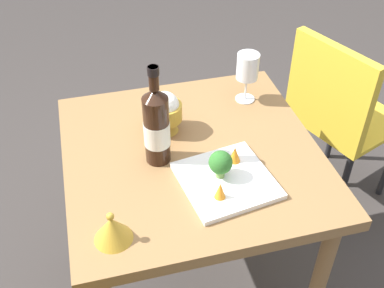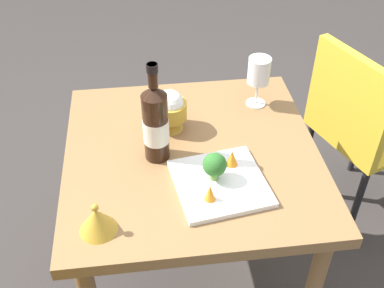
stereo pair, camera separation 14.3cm
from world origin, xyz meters
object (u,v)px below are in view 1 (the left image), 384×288
Objects in this scene: rice_bowl_lid at (112,229)px; serving_plate at (226,180)px; chair_by_wall at (336,109)px; wine_bottle at (157,126)px; wine_glass at (248,68)px; broccoli_floret at (221,163)px; carrot_garnish_right at (235,154)px; carrot_garnish_left at (220,190)px; rice_bowl at (165,111)px.

rice_bowl_lid is 0.36m from serving_plate.
chair_by_wall is at bearing -52.36° from serving_plate.
wine_bottle is 1.12× the size of serving_plate.
serving_plate is (0.12, -0.34, -0.03)m from rice_bowl_lid.
wine_glass is 2.09× the size of broccoli_floret.
wine_glass is at bearing -46.48° from rice_bowl_lid.
serving_plate is at bearing -131.44° from wine_bottle.
rice_bowl_lid is 0.35× the size of serving_plate.
carrot_garnish_right is at bearing -49.84° from broccoli_floret.
carrot_garnish_left is (-0.07, 0.04, 0.03)m from serving_plate.
broccoli_floret reaches higher than serving_plate.
rice_bowl is 1.42× the size of rice_bowl_lid.
wine_glass is 1.26× the size of rice_bowl.
rice_bowl_lid is at bearing 100.62° from carrot_garnish_left.
wine_glass is 3.53× the size of carrot_garnish_left.
rice_bowl_lid is at bearing -78.82° from chair_by_wall.
wine_bottle is at bearing 48.67° from broccoli_floret.
rice_bowl_lid is (-0.27, 0.17, -0.09)m from wine_bottle.
chair_by_wall is 2.98× the size of serving_plate.
broccoli_floret is at bearing -74.86° from chair_by_wall.
chair_by_wall is 16.79× the size of carrot_garnish_left.
wine_glass is 0.51m from carrot_garnish_left.
wine_glass is 0.36m from carrot_garnish_right.
chair_by_wall is 4.75× the size of wine_glass.
rice_bowl is 0.29m from broccoli_floret.
rice_bowl reaches higher than broccoli_floret.
wine_glass is at bearing -24.83° from carrot_garnish_right.
rice_bowl_lid reaches higher than carrot_garnish_right.
wine_bottle is at bearing 68.65° from carrot_garnish_right.
chair_by_wall is at bearing -53.75° from broccoli_floret.
broccoli_floret is 1.69× the size of carrot_garnish_left.
carrot_garnish_right is (0.13, -0.08, 0.00)m from carrot_garnish_left.
rice_bowl_lid reaches higher than serving_plate.
serving_plate is at bearing -132.50° from broccoli_floret.
carrot_garnish_left is (-0.35, -0.08, -0.03)m from rice_bowl.
rice_bowl is 2.78× the size of carrot_garnish_right.
serving_plate is 0.06m from broccoli_floret.
rice_bowl_lid is 0.43m from carrot_garnish_right.
broccoli_floret is (0.13, -0.32, 0.03)m from rice_bowl_lid.
chair_by_wall is 0.87m from rice_bowl.
wine_glass reaches higher than carrot_garnish_right.
serving_plate is (-0.51, 0.66, 0.23)m from chair_by_wall.
chair_by_wall is 0.60m from wine_glass.
serving_plate is (-0.28, -0.12, -0.07)m from rice_bowl.
rice_bowl is (-0.23, 0.78, 0.29)m from chair_by_wall.
rice_bowl_lid is at bearing 133.52° from wine_glass.
broccoli_floret reaches higher than carrot_garnish_right.
broccoli_floret is (0.01, 0.02, 0.06)m from serving_plate.
rice_bowl is at bearing -94.63° from chair_by_wall.
carrot_garnish_right is (-0.32, 0.15, -0.09)m from wine_glass.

